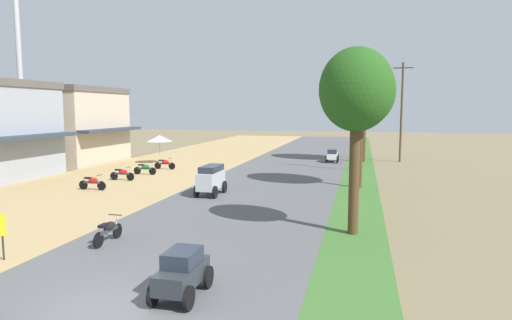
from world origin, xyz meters
TOP-DOWN VIEW (x-y plane):
  - ground_plane at (0.00, 0.00)m, footprint 180.00×180.00m
  - road_strip at (0.00, 0.00)m, footprint 9.00×140.00m
  - shophouse_mid at (-19.97, 26.49)m, footprint 8.01×8.78m
  - parked_motorbike_nearest at (-9.90, 14.23)m, footprint 1.80×0.54m
  - parked_motorbike_second at (-10.06, 17.91)m, footprint 1.80×0.54m
  - parked_motorbike_third at (-9.83, 20.74)m, footprint 1.80×0.54m
  - parked_motorbike_fourth at (-9.68, 23.84)m, footprint 1.80×0.54m
  - vendor_umbrella at (-11.84, 27.41)m, footprint 2.20×2.20m
  - median_tree_nearest at (5.59, 8.28)m, footprint 2.83×2.83m
  - median_tree_second at (5.76, 18.89)m, footprint 4.03×4.03m
  - median_tree_third at (5.99, 32.92)m, footprint 4.70×4.70m
  - streetlamp_near at (5.80, 26.21)m, footprint 3.16×0.20m
  - streetlamp_mid at (5.80, 51.73)m, footprint 3.16×0.20m
  - utility_pole_near at (9.34, 34.18)m, footprint 1.80×0.20m
  - car_hatchback_charcoal at (1.41, 1.20)m, footprint 1.04×2.00m
  - car_van_silver at (-2.41, 14.36)m, footprint 1.19×2.41m
  - car_sedan_white at (3.23, 31.80)m, footprint 1.10×2.26m
  - motorbike_ahead_second at (-3.03, 4.91)m, footprint 0.54×1.80m

SIDE VIEW (x-z plane):
  - ground_plane at x=0.00m, z-range 0.00..0.00m
  - road_strip at x=0.00m, z-range 0.00..0.08m
  - parked_motorbike_nearest at x=-9.90m, z-range 0.08..1.02m
  - parked_motorbike_second at x=-10.06m, z-range 0.08..1.02m
  - parked_motorbike_third at x=-9.83m, z-range 0.08..1.02m
  - parked_motorbike_fourth at x=-9.68m, z-range 0.08..1.02m
  - motorbike_ahead_second at x=-3.03m, z-range 0.10..1.04m
  - car_sedan_white at x=3.23m, z-range 0.15..1.34m
  - car_hatchback_charcoal at x=1.41m, z-range 0.13..1.36m
  - car_van_silver at x=-2.41m, z-range 0.19..1.86m
  - vendor_umbrella at x=-11.84m, z-range 1.05..3.57m
  - shophouse_mid at x=-19.97m, z-range 0.01..6.91m
  - streetlamp_near at x=5.80m, z-range 0.64..7.87m
  - streetlamp_mid at x=5.80m, z-range 0.66..8.63m
  - utility_pole_near at x=9.34m, z-range 0.19..9.38m
  - median_tree_nearest at x=5.59m, z-range 1.97..9.17m
  - median_tree_second at x=5.76m, z-range 1.91..10.12m
  - median_tree_third at x=5.99m, z-range 2.05..11.77m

